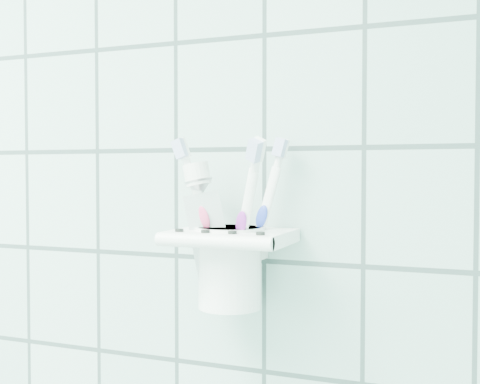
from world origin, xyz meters
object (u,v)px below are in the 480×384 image
object	(u,v)px
toothpaste_tube	(221,220)
toothbrush_orange	(230,210)
toothbrush_pink	(234,214)
toothbrush_blue	(242,216)
holder_bracket	(232,238)
cup	(230,264)

from	to	relation	value
toothpaste_tube	toothbrush_orange	bearing A→B (deg)	60.58
toothbrush_pink	toothbrush_blue	size ratio (longest dim) A/B	1.02
toothpaste_tube	toothbrush_blue	bearing A→B (deg)	19.82
holder_bracket	toothbrush_orange	distance (m)	0.03
toothbrush_pink	toothbrush_blue	distance (m)	0.02
cup	toothbrush_blue	xyz separation A→B (m)	(0.01, 0.01, 0.05)
toothbrush_blue	cup	bearing A→B (deg)	-130.42
cup	toothbrush_pink	bearing A→B (deg)	-45.18
toothbrush_orange	toothpaste_tube	bearing A→B (deg)	-78.69
toothbrush_orange	holder_bracket	bearing A→B (deg)	-45.22
holder_bracket	toothpaste_tube	xyz separation A→B (m)	(-0.01, -0.00, 0.02)
toothbrush_pink	toothpaste_tube	xyz separation A→B (m)	(-0.02, 0.00, -0.01)
toothbrush_pink	toothbrush_orange	xyz separation A→B (m)	(-0.01, 0.02, 0.00)
toothbrush_orange	toothpaste_tube	world-z (taller)	toothbrush_orange
holder_bracket	toothbrush_blue	size ratio (longest dim) A/B	0.70
toothbrush_blue	toothbrush_orange	bearing A→B (deg)	177.40
toothbrush_pink	toothbrush_orange	bearing A→B (deg)	128.73
cup	toothbrush_orange	size ratio (longest dim) A/B	0.47
cup	toothbrush_pink	xyz separation A→B (m)	(0.01, -0.01, 0.05)
toothbrush_orange	toothbrush_pink	bearing A→B (deg)	-40.09
toothbrush_pink	toothbrush_blue	world-z (taller)	toothbrush_pink
toothbrush_orange	toothbrush_blue	bearing A→B (deg)	4.68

